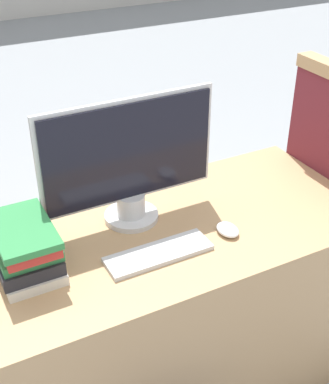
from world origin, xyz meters
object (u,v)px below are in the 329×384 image
(mouse, at_px, (228,230))
(monitor, at_px, (129,161))
(book_stack, at_px, (25,249))
(keyboard, at_px, (159,254))

(mouse, bearing_deg, monitor, 137.17)
(monitor, xyz_separation_m, mouse, (0.26, -0.24, -0.22))
(mouse, distance_m, book_stack, 0.67)
(book_stack, bearing_deg, mouse, -10.55)
(monitor, xyz_separation_m, book_stack, (-0.40, -0.11, -0.15))
(monitor, bearing_deg, book_stack, -164.26)
(monitor, relative_size, keyboard, 1.77)
(keyboard, distance_m, mouse, 0.27)
(monitor, height_order, book_stack, monitor)
(keyboard, relative_size, book_stack, 1.29)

